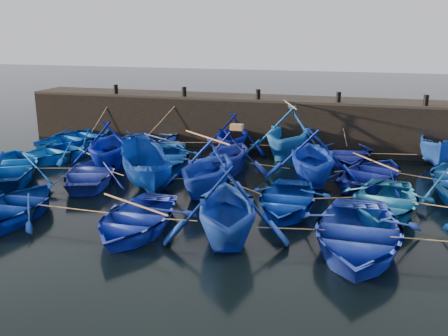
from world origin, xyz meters
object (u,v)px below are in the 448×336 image
(wooden_crate, at_px, (237,127))
(boat_13, at_px, (8,167))
(boat_0, at_px, (80,137))
(boat_8, at_px, (163,158))

(wooden_crate, bearing_deg, boat_13, -159.93)
(boat_0, distance_m, wooden_crate, 9.88)
(boat_0, relative_size, boat_13, 0.93)
(wooden_crate, bearing_deg, boat_8, -178.12)
(boat_8, xyz_separation_m, boat_13, (-5.64, -3.18, 0.04))
(boat_0, distance_m, boat_13, 6.13)
(boat_8, height_order, wooden_crate, wooden_crate)
(boat_13, bearing_deg, boat_0, -116.72)
(boat_13, distance_m, wooden_crate, 9.70)
(boat_8, relative_size, wooden_crate, 9.45)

